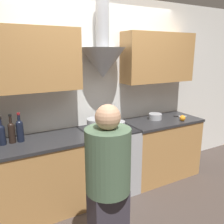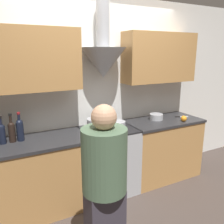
{
  "view_description": "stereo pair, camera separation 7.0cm",
  "coord_description": "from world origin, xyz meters",
  "px_view_note": "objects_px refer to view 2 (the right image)",
  "views": [
    {
      "loc": [
        -1.4,
        -2.28,
        1.88
      ],
      "look_at": [
        0.0,
        0.23,
        1.15
      ],
      "focal_mm": 38.0,
      "sensor_mm": 36.0,
      "label": 1
    },
    {
      "loc": [
        -1.33,
        -2.31,
        1.88
      ],
      "look_at": [
        0.0,
        0.23,
        1.15
      ],
      "focal_mm": 38.0,
      "sensor_mm": 36.0,
      "label": 2
    }
  ],
  "objects_px": {
    "person_foreground_left": "(105,188)",
    "wine_bottle_4": "(2,133)",
    "wine_bottle_6": "(20,129)",
    "saucepan": "(156,117)",
    "orange_fruit": "(184,119)",
    "stove_range": "(109,160)",
    "stock_pot": "(97,124)",
    "wine_bottle_5": "(12,131)",
    "mixing_bowl": "(117,124)"
  },
  "relations": [
    {
      "from": "person_foreground_left",
      "to": "wine_bottle_4",
      "type": "bearing_deg",
      "value": 119.03
    },
    {
      "from": "wine_bottle_6",
      "to": "saucepan",
      "type": "xyz_separation_m",
      "value": [
        1.9,
        -0.02,
        -0.1
      ]
    },
    {
      "from": "orange_fruit",
      "to": "stove_range",
      "type": "bearing_deg",
      "value": 169.52
    },
    {
      "from": "stove_range",
      "to": "stock_pot",
      "type": "relative_size",
      "value": 3.54
    },
    {
      "from": "orange_fruit",
      "to": "person_foreground_left",
      "type": "relative_size",
      "value": 0.06
    },
    {
      "from": "stove_range",
      "to": "wine_bottle_5",
      "type": "height_order",
      "value": "wine_bottle_5"
    },
    {
      "from": "stove_range",
      "to": "person_foreground_left",
      "type": "height_order",
      "value": "person_foreground_left"
    },
    {
      "from": "saucepan",
      "to": "wine_bottle_4",
      "type": "bearing_deg",
      "value": 179.62
    },
    {
      "from": "stock_pot",
      "to": "stove_range",
      "type": "bearing_deg",
      "value": -8.98
    },
    {
      "from": "stock_pot",
      "to": "saucepan",
      "type": "xyz_separation_m",
      "value": [
        0.98,
        0.04,
        -0.03
      ]
    },
    {
      "from": "stock_pot",
      "to": "wine_bottle_4",
      "type": "bearing_deg",
      "value": 177.48
    },
    {
      "from": "stock_pot",
      "to": "saucepan",
      "type": "distance_m",
      "value": 0.98
    },
    {
      "from": "wine_bottle_5",
      "to": "stock_pot",
      "type": "relative_size",
      "value": 1.29
    },
    {
      "from": "wine_bottle_6",
      "to": "saucepan",
      "type": "relative_size",
      "value": 1.68
    },
    {
      "from": "wine_bottle_4",
      "to": "saucepan",
      "type": "relative_size",
      "value": 1.57
    },
    {
      "from": "wine_bottle_5",
      "to": "saucepan",
      "type": "bearing_deg",
      "value": -0.71
    },
    {
      "from": "wine_bottle_6",
      "to": "person_foreground_left",
      "type": "bearing_deg",
      "value": -68.5
    },
    {
      "from": "wine_bottle_4",
      "to": "wine_bottle_5",
      "type": "distance_m",
      "value": 0.1
    },
    {
      "from": "stock_pot",
      "to": "person_foreground_left",
      "type": "height_order",
      "value": "person_foreground_left"
    },
    {
      "from": "stock_pot",
      "to": "person_foreground_left",
      "type": "distance_m",
      "value": 1.24
    },
    {
      "from": "stock_pot",
      "to": "saucepan",
      "type": "relative_size",
      "value": 1.29
    },
    {
      "from": "wine_bottle_5",
      "to": "stock_pot",
      "type": "distance_m",
      "value": 1.01
    },
    {
      "from": "stove_range",
      "to": "stock_pot",
      "type": "bearing_deg",
      "value": 171.02
    },
    {
      "from": "mixing_bowl",
      "to": "person_foreground_left",
      "type": "relative_size",
      "value": 0.15
    },
    {
      "from": "mixing_bowl",
      "to": "saucepan",
      "type": "height_order",
      "value": "saucepan"
    },
    {
      "from": "mixing_bowl",
      "to": "orange_fruit",
      "type": "xyz_separation_m",
      "value": [
        0.97,
        -0.25,
        0.01
      ]
    },
    {
      "from": "person_foreground_left",
      "to": "wine_bottle_6",
      "type": "bearing_deg",
      "value": 111.5
    },
    {
      "from": "stock_pot",
      "to": "orange_fruit",
      "type": "xyz_separation_m",
      "value": [
        1.27,
        -0.23,
        -0.03
      ]
    },
    {
      "from": "wine_bottle_5",
      "to": "saucepan",
      "type": "relative_size",
      "value": 1.65
    },
    {
      "from": "mixing_bowl",
      "to": "orange_fruit",
      "type": "bearing_deg",
      "value": -14.55
    },
    {
      "from": "stock_pot",
      "to": "wine_bottle_6",
      "type": "bearing_deg",
      "value": 176.31
    },
    {
      "from": "wine_bottle_5",
      "to": "wine_bottle_6",
      "type": "height_order",
      "value": "wine_bottle_6"
    },
    {
      "from": "stove_range",
      "to": "orange_fruit",
      "type": "height_order",
      "value": "orange_fruit"
    },
    {
      "from": "wine_bottle_6",
      "to": "stock_pot",
      "type": "distance_m",
      "value": 0.93
    },
    {
      "from": "wine_bottle_5",
      "to": "orange_fruit",
      "type": "height_order",
      "value": "wine_bottle_5"
    },
    {
      "from": "stock_pot",
      "to": "person_foreground_left",
      "type": "xyz_separation_m",
      "value": [
        -0.45,
        -1.14,
        -0.15
      ]
    },
    {
      "from": "stock_pot",
      "to": "orange_fruit",
      "type": "bearing_deg",
      "value": -10.3
    },
    {
      "from": "wine_bottle_5",
      "to": "stove_range",
      "type": "bearing_deg",
      "value": -4.13
    },
    {
      "from": "wine_bottle_5",
      "to": "wine_bottle_6",
      "type": "bearing_deg",
      "value": -0.11
    },
    {
      "from": "wine_bottle_4",
      "to": "person_foreground_left",
      "type": "relative_size",
      "value": 0.21
    },
    {
      "from": "stove_range",
      "to": "wine_bottle_6",
      "type": "xyz_separation_m",
      "value": [
        -1.08,
        0.08,
        0.59
      ]
    },
    {
      "from": "wine_bottle_4",
      "to": "person_foreground_left",
      "type": "xyz_separation_m",
      "value": [
        0.66,
        -1.19,
        -0.2
      ]
    },
    {
      "from": "wine_bottle_6",
      "to": "stock_pot",
      "type": "bearing_deg",
      "value": -3.69
    },
    {
      "from": "stove_range",
      "to": "wine_bottle_4",
      "type": "relative_size",
      "value": 2.9
    },
    {
      "from": "wine_bottle_4",
      "to": "orange_fruit",
      "type": "relative_size",
      "value": 3.61
    },
    {
      "from": "stock_pot",
      "to": "orange_fruit",
      "type": "relative_size",
      "value": 2.95
    },
    {
      "from": "wine_bottle_4",
      "to": "wine_bottle_6",
      "type": "relative_size",
      "value": 0.93
    },
    {
      "from": "wine_bottle_4",
      "to": "stock_pot",
      "type": "bearing_deg",
      "value": -2.52
    },
    {
      "from": "wine_bottle_6",
      "to": "person_foreground_left",
      "type": "height_order",
      "value": "person_foreground_left"
    },
    {
      "from": "wine_bottle_6",
      "to": "saucepan",
      "type": "distance_m",
      "value": 1.91
    }
  ]
}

